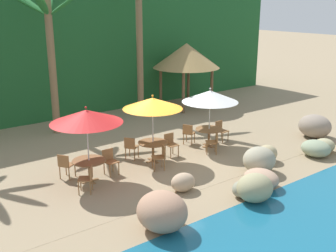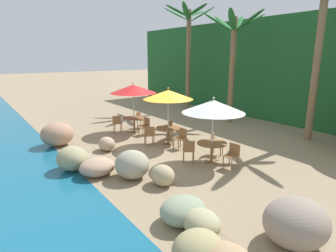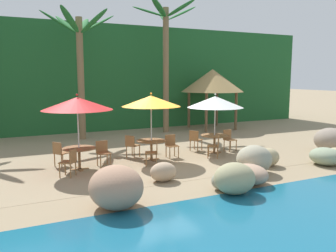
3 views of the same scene
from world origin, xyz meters
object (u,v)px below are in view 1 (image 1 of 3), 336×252
Objects in this scene: chair_white_seaward at (221,129)px; dining_table_red at (89,164)px; umbrella_orange at (153,103)px; dining_table_orange at (153,145)px; dining_table_white at (209,132)px; chair_orange_inland at (131,146)px; chair_white_inland at (188,132)px; palm_tree_second at (50,39)px; chair_red_inland at (65,164)px; chair_red_left at (88,177)px; umbrella_white at (210,96)px; chair_orange_left at (161,156)px; chair_orange_seaward at (170,143)px; chair_white_left at (214,141)px; palapa_hut at (186,56)px; umbrella_red at (86,116)px; chair_red_seaward at (110,160)px; palm_tree_third at (139,24)px.

dining_table_red is at bearing -176.45° from chair_white_seaward.
dining_table_orange is at bearing -116.57° from umbrella_orange.
dining_table_orange is at bearing 179.70° from dining_table_white.
chair_orange_inland is 2.79m from chair_white_inland.
chair_orange_inland is at bearing -79.76° from palm_tree_second.
chair_white_seaward is (6.83, -0.28, 0.00)m from chair_red_inland.
chair_red_left is at bearing -170.42° from chair_white_seaward.
palm_tree_second reaches higher than umbrella_white.
chair_orange_left is 3.97m from chair_white_seaward.
chair_orange_left is 3.49m from umbrella_white.
chair_orange_seaward is 1.00× the size of chair_white_seaward.
chair_orange_seaward is at bearing 151.13° from chair_white_left.
umbrella_red is at bearing -146.58° from palapa_hut.
umbrella_red is at bearing -169.91° from chair_red_seaward.
chair_orange_left is at bearing 2.92° from chair_red_left.
umbrella_orange reaches higher than chair_red_seaward.
chair_white_inland is 7.08m from palm_tree_second.
dining_table_white is 7.05m from palapa_hut.
dining_table_red is 9.31m from palm_tree_third.
chair_orange_seaward is at bearing -67.29° from palm_tree_second.
chair_red_left is 6.16m from umbrella_white.
chair_red_inland is 1.00× the size of chair_white_inland.
chair_white_left is at bearing -59.02° from palm_tree_second.
umbrella_white is 2.21× the size of dining_table_white.
umbrella_red is 5.47m from umbrella_white.
umbrella_white is 0.39× the size of palm_tree_second.
chair_red_left and chair_orange_left have the same top height.
palm_tree_second is at bearing 85.55° from chair_red_seaward.
chair_red_left is 0.79× the size of dining_table_orange.
palapa_hut is (7.68, 0.19, -1.32)m from palm_tree_second.
dining_table_orange is 0.30× the size of palapa_hut.
palapa_hut reaches higher than chair_white_seaward.
chair_red_inland is 0.24× the size of palapa_hut.
chair_white_left is at bearing -98.28° from palm_tree_third.
umbrella_red reaches higher than chair_red_inland.
umbrella_orange is 2.97m from chair_white_left.
dining_table_red and dining_table_orange have the same top height.
dining_table_white is at bearing 2.16° from dining_table_red.
dining_table_orange is 1.26× the size of chair_orange_inland.
umbrella_orange is 2.89× the size of chair_white_left.
dining_table_white is (2.76, -0.01, 0.00)m from dining_table_orange.
palm_tree_second reaches higher than umbrella_orange.
palm_tree_second is at bearing 104.51° from umbrella_orange.
dining_table_red is at bearing -169.91° from chair_red_seaward.
palapa_hut is (3.50, 5.71, 0.75)m from umbrella_white.
chair_red_left is 11.73m from palapa_hut.
dining_table_red is 2.71m from dining_table_orange.
chair_orange_inland is at bearing 101.40° from chair_orange_left.
palapa_hut is at bearing 44.99° from chair_orange_left.
chair_white_left is (4.19, -0.68, 0.00)m from chair_red_seaward.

